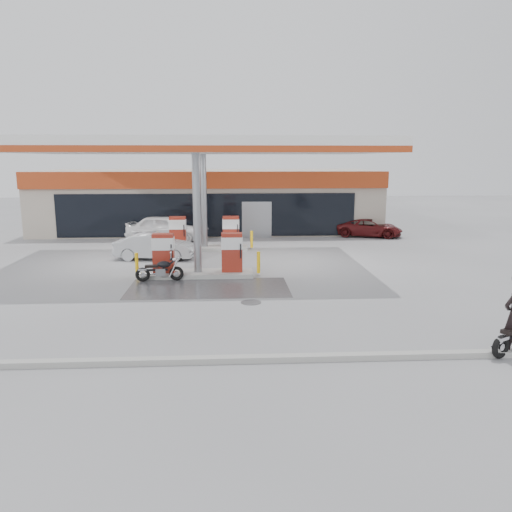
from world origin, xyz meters
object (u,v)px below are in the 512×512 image
(parked_motorcycle, at_px, (160,270))
(sedan_white, at_px, (165,228))
(attendant, at_px, (203,227))
(hatchback_silver, at_px, (155,246))
(pump_island_near, at_px, (198,259))
(parked_car_left, at_px, (123,223))
(parked_car_right, at_px, (369,228))
(pump_island_far, at_px, (205,237))

(parked_motorcycle, xyz_separation_m, sedan_white, (-0.99, 9.76, 0.33))
(attendant, bearing_deg, sedan_white, 85.42)
(sedan_white, height_order, hatchback_silver, sedan_white)
(pump_island_near, relative_size, parked_car_left, 1.08)
(parked_motorcycle, bearing_deg, parked_car_left, 101.77)
(parked_motorcycle, bearing_deg, parked_car_right, 37.48)
(sedan_white, height_order, parked_car_left, sedan_white)
(pump_island_near, distance_m, sedan_white, 9.29)
(parked_car_right, bearing_deg, parked_car_left, 100.08)
(sedan_white, xyz_separation_m, attendant, (2.24, -0.17, 0.05))
(pump_island_near, relative_size, sedan_white, 1.14)
(hatchback_silver, bearing_deg, parked_car_left, 28.27)
(parked_car_left, bearing_deg, sedan_white, -140.97)
(pump_island_near, xyz_separation_m, parked_car_right, (10.00, 10.00, -0.16))
(pump_island_far, height_order, hatchback_silver, pump_island_far)
(pump_island_far, height_order, parked_car_left, pump_island_far)
(sedan_white, bearing_deg, parked_car_right, -76.42)
(parked_car_left, xyz_separation_m, parked_car_right, (15.50, -2.00, -0.13))
(parked_motorcycle, relative_size, sedan_white, 0.42)
(pump_island_far, height_order, attendant, pump_island_far)
(parked_car_right, bearing_deg, sedan_white, 112.18)
(pump_island_near, distance_m, attendant, 8.80)
(hatchback_silver, distance_m, parked_car_right, 13.83)
(pump_island_near, distance_m, parked_car_left, 13.20)
(attendant, bearing_deg, pump_island_near, -179.11)
(parked_car_left, bearing_deg, parked_motorcycle, -168.72)
(parked_motorcycle, height_order, parked_car_right, parked_car_right)
(attendant, bearing_deg, parked_car_right, -83.61)
(attendant, bearing_deg, parked_car_left, 58.63)
(pump_island_near, bearing_deg, parked_motorcycle, -151.24)
(pump_island_far, distance_m, parked_motorcycle, 6.95)
(parked_motorcycle, xyz_separation_m, attendant, (1.26, 9.59, 0.39))
(pump_island_far, relative_size, parked_car_right, 1.29)
(pump_island_near, relative_size, parked_motorcycle, 2.71)
(parked_motorcycle, xyz_separation_m, parked_car_left, (-4.06, 12.79, 0.26))
(parked_car_right, bearing_deg, pump_island_far, 129.23)
(attendant, xyz_separation_m, parked_car_left, (-5.32, 3.20, -0.13))
(pump_island_far, relative_size, parked_motorcycle, 2.71)
(pump_island_far, bearing_deg, attendant, 93.81)
(pump_island_far, xyz_separation_m, hatchback_silver, (-2.27, -2.40, -0.08))
(pump_island_far, xyz_separation_m, sedan_white, (-2.43, 2.97, 0.05))
(sedan_white, xyz_separation_m, hatchback_silver, (0.17, -5.37, -0.14))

